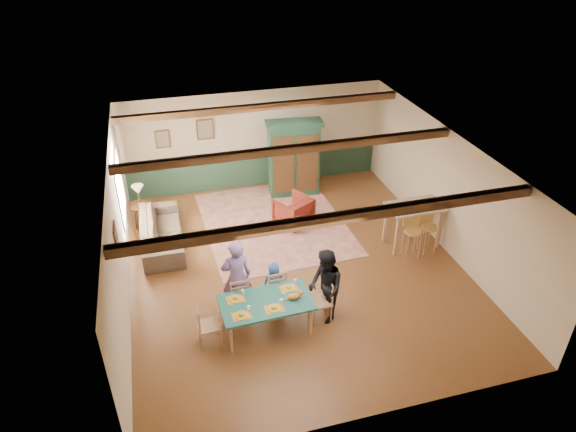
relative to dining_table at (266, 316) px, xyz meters
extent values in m
plane|color=#562F18|center=(1.06, 1.74, -0.34)|extent=(8.00, 8.00, 0.00)
cube|color=beige|center=(1.06, 5.74, 1.01)|extent=(7.00, 0.02, 2.70)
cube|color=beige|center=(-2.44, 1.74, 1.01)|extent=(0.02, 8.00, 2.70)
cube|color=beige|center=(4.56, 1.74, 1.01)|extent=(0.02, 8.00, 2.70)
cube|color=silver|center=(1.06, 1.74, 2.36)|extent=(7.00, 8.00, 0.02)
cube|color=#1C3424|center=(1.06, 5.72, 0.11)|extent=(6.95, 0.03, 0.90)
cube|color=#331E0E|center=(1.06, -0.56, 2.27)|extent=(6.95, 0.16, 0.16)
cube|color=#331E0E|center=(1.06, 2.14, 2.27)|extent=(6.95, 0.16, 0.16)
cube|color=#331E0E|center=(1.06, 4.74, 2.27)|extent=(6.95, 0.16, 0.16)
imported|color=#795DA1|center=(-0.40, 0.72, 0.45)|extent=(0.59, 0.40, 1.58)
imported|color=black|center=(1.14, 0.05, 0.41)|extent=(0.60, 0.76, 1.51)
imported|color=#244F93|center=(0.34, 0.75, 0.12)|extent=(0.46, 0.31, 0.92)
cube|color=beige|center=(1.03, 3.60, -0.34)|extent=(3.48, 4.09, 0.01)
cube|color=#133021|center=(1.95, 4.99, 0.68)|extent=(1.50, 0.73, 2.05)
imported|color=#4C120F|center=(1.50, 3.47, 0.02)|extent=(1.06, 1.07, 0.72)
imported|color=#43352A|center=(-1.68, 3.41, 0.00)|extent=(0.93, 2.33, 0.68)
camera|label=1|loc=(-1.48, -6.91, 6.45)|focal=32.00mm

